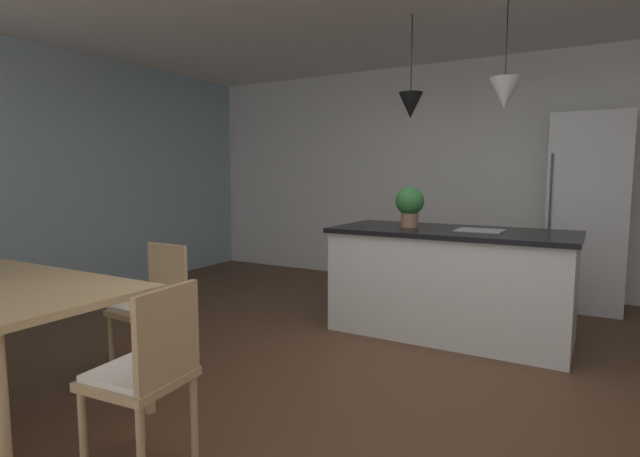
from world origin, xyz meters
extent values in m
cube|color=#4C301E|center=(0.00, 0.00, -0.02)|extent=(10.00, 8.40, 0.04)
cube|color=white|center=(0.00, 3.26, 1.35)|extent=(10.00, 0.12, 2.70)
cube|color=#9EB7C6|center=(-4.06, 0.00, 1.35)|extent=(0.06, 8.40, 2.70)
cylinder|color=tan|center=(-1.15, -0.93, 0.36)|extent=(0.06, 0.06, 0.72)
cylinder|color=tan|center=(-1.15, -1.71, 0.36)|extent=(0.06, 0.06, 0.72)
cube|color=tan|center=(-1.61, -0.53, 0.43)|extent=(0.42, 0.42, 0.04)
cube|color=white|center=(-1.61, -0.53, 0.47)|extent=(0.38, 0.38, 0.03)
cube|color=tan|center=(-1.61, -0.35, 0.66)|extent=(0.38, 0.05, 0.42)
cylinder|color=tan|center=(-1.45, -0.70, 0.21)|extent=(0.04, 0.04, 0.41)
cylinder|color=tan|center=(-1.79, -0.69, 0.21)|extent=(0.04, 0.04, 0.41)
cylinder|color=tan|center=(-1.44, -0.37, 0.21)|extent=(0.04, 0.04, 0.41)
cylinder|color=tan|center=(-1.78, -0.35, 0.21)|extent=(0.04, 0.04, 0.41)
cube|color=tan|center=(-0.75, -1.32, 0.43)|extent=(0.44, 0.44, 0.04)
cube|color=white|center=(-0.75, -1.32, 0.47)|extent=(0.39, 0.39, 0.03)
cube|color=tan|center=(-0.57, -1.30, 0.66)|extent=(0.06, 0.38, 0.42)
cylinder|color=tan|center=(-0.90, -1.50, 0.21)|extent=(0.04, 0.04, 0.41)
cylinder|color=tan|center=(-0.93, -1.17, 0.21)|extent=(0.04, 0.04, 0.41)
cylinder|color=tan|center=(-0.56, -1.47, 0.21)|extent=(0.04, 0.04, 0.41)
cylinder|color=tan|center=(-0.59, -1.13, 0.21)|extent=(0.04, 0.04, 0.41)
cube|color=silver|center=(-0.05, 1.33, 0.44)|extent=(1.91, 0.85, 0.88)
cube|color=black|center=(-0.05, 1.33, 0.88)|extent=(1.97, 0.91, 0.04)
cube|color=gray|center=(0.19, 1.33, 0.91)|extent=(0.36, 0.30, 0.01)
cube|color=silver|center=(0.91, 2.86, 0.98)|extent=(0.71, 0.64, 1.96)
cylinder|color=#4C4C4C|center=(0.59, 2.52, 0.98)|extent=(0.02, 0.02, 1.17)
cylinder|color=black|center=(-0.43, 1.33, 2.38)|extent=(0.01, 0.01, 0.64)
cone|color=black|center=(-0.43, 1.33, 1.95)|extent=(0.21, 0.21, 0.22)
cylinder|color=black|center=(0.34, 1.33, 2.40)|extent=(0.01, 0.01, 0.59)
cone|color=#B7B7B7|center=(0.34, 1.33, 1.99)|extent=(0.24, 0.24, 0.24)
cylinder|color=#8C664C|center=(-0.42, 1.33, 0.96)|extent=(0.15, 0.15, 0.12)
sphere|color=#2D6B33|center=(-0.42, 1.33, 1.13)|extent=(0.25, 0.25, 0.25)
camera|label=1|loc=(1.04, -2.76, 1.35)|focal=27.50mm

